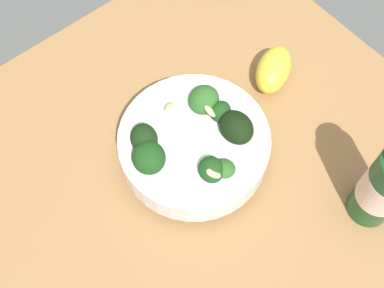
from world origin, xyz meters
TOP-DOWN VIEW (x-y plane):
  - ground_plane at (0.00, 0.00)cm, footprint 62.73×62.73cm
  - bowl_of_broccoli at (-2.54, -0.29)cm, footprint 18.71×18.71cm
  - lemon_wedge at (-4.88, 16.18)cm, footprint 7.63×8.87cm

SIDE VIEW (x-z plane):
  - ground_plane at x=0.00cm, z-range -3.60..0.00cm
  - lemon_wedge at x=-4.88cm, z-range 0.00..4.63cm
  - bowl_of_broccoli at x=-2.54cm, z-range -0.72..8.01cm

